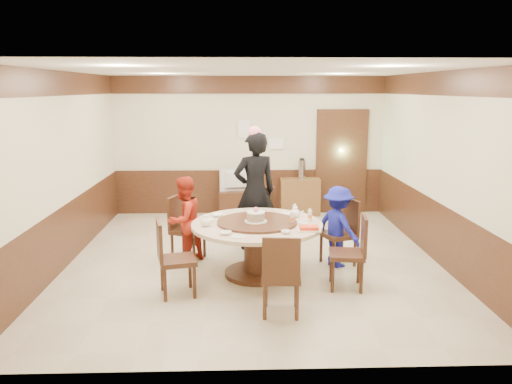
{
  "coord_description": "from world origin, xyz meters",
  "views": [
    {
      "loc": [
        -0.2,
        -7.18,
        2.55
      ],
      "look_at": [
        0.03,
        -0.2,
        1.1
      ],
      "focal_mm": 35.0,
      "sensor_mm": 36.0,
      "label": 1
    }
  ],
  "objects_px": {
    "person_blue": "(338,227)",
    "television": "(240,180)",
    "person_standing": "(255,191)",
    "banquet_table": "(257,238)",
    "birthday_cake": "(256,217)",
    "side_cabinet": "(300,197)",
    "thermos": "(302,169)",
    "person_red": "(184,220)",
    "shrimp_platter": "(309,229)",
    "tv_stand": "(240,203)"
  },
  "relations": [
    {
      "from": "side_cabinet",
      "to": "person_blue",
      "type": "bearing_deg",
      "value": -86.53
    },
    {
      "from": "person_red",
      "to": "person_blue",
      "type": "xyz_separation_m",
      "value": [
        2.24,
        -0.23,
        -0.06
      ]
    },
    {
      "from": "banquet_table",
      "to": "tv_stand",
      "type": "height_order",
      "value": "banquet_table"
    },
    {
      "from": "person_standing",
      "to": "person_blue",
      "type": "relative_size",
      "value": 1.6
    },
    {
      "from": "person_red",
      "to": "thermos",
      "type": "bearing_deg",
      "value": -179.62
    },
    {
      "from": "person_blue",
      "to": "birthday_cake",
      "type": "height_order",
      "value": "person_blue"
    },
    {
      "from": "person_blue",
      "to": "shrimp_platter",
      "type": "bearing_deg",
      "value": 108.79
    },
    {
      "from": "shrimp_platter",
      "to": "television",
      "type": "distance_m",
      "value": 3.86
    },
    {
      "from": "banquet_table",
      "to": "person_red",
      "type": "bearing_deg",
      "value": 151.65
    },
    {
      "from": "person_blue",
      "to": "television",
      "type": "height_order",
      "value": "person_blue"
    },
    {
      "from": "person_blue",
      "to": "side_cabinet",
      "type": "bearing_deg",
      "value": -31.94
    },
    {
      "from": "person_blue",
      "to": "shrimp_platter",
      "type": "distance_m",
      "value": 0.93
    },
    {
      "from": "person_red",
      "to": "banquet_table",
      "type": "bearing_deg",
      "value": 98.58
    },
    {
      "from": "person_red",
      "to": "thermos",
      "type": "height_order",
      "value": "person_red"
    },
    {
      "from": "television",
      "to": "side_cabinet",
      "type": "distance_m",
      "value": 1.28
    },
    {
      "from": "person_red",
      "to": "tv_stand",
      "type": "height_order",
      "value": "person_red"
    },
    {
      "from": "banquet_table",
      "to": "birthday_cake",
      "type": "height_order",
      "value": "birthday_cake"
    },
    {
      "from": "banquet_table",
      "to": "person_standing",
      "type": "bearing_deg",
      "value": 89.68
    },
    {
      "from": "person_standing",
      "to": "side_cabinet",
      "type": "relative_size",
      "value": 2.37
    },
    {
      "from": "tv_stand",
      "to": "television",
      "type": "height_order",
      "value": "television"
    },
    {
      "from": "banquet_table",
      "to": "shrimp_platter",
      "type": "bearing_deg",
      "value": -31.48
    },
    {
      "from": "banquet_table",
      "to": "person_blue",
      "type": "distance_m",
      "value": 1.23
    },
    {
      "from": "person_standing",
      "to": "tv_stand",
      "type": "xyz_separation_m",
      "value": [
        -0.23,
        2.18,
        -0.7
      ]
    },
    {
      "from": "side_cabinet",
      "to": "tv_stand",
      "type": "bearing_deg",
      "value": -178.6
    },
    {
      "from": "birthday_cake",
      "to": "thermos",
      "type": "bearing_deg",
      "value": 72.97
    },
    {
      "from": "birthday_cake",
      "to": "side_cabinet",
      "type": "height_order",
      "value": "birthday_cake"
    },
    {
      "from": "banquet_table",
      "to": "tv_stand",
      "type": "xyz_separation_m",
      "value": [
        -0.22,
        3.35,
        -0.28
      ]
    },
    {
      "from": "tv_stand",
      "to": "banquet_table",
      "type": "bearing_deg",
      "value": -86.2
    },
    {
      "from": "person_standing",
      "to": "birthday_cake",
      "type": "distance_m",
      "value": 1.22
    },
    {
      "from": "side_cabinet",
      "to": "birthday_cake",
      "type": "bearing_deg",
      "value": -106.58
    },
    {
      "from": "side_cabinet",
      "to": "person_red",
      "type": "bearing_deg",
      "value": -126.17
    },
    {
      "from": "thermos",
      "to": "birthday_cake",
      "type": "bearing_deg",
      "value": -107.03
    },
    {
      "from": "person_standing",
      "to": "television",
      "type": "height_order",
      "value": "person_standing"
    },
    {
      "from": "person_standing",
      "to": "birthday_cake",
      "type": "xyz_separation_m",
      "value": [
        -0.02,
        -1.22,
        -0.1
      ]
    },
    {
      "from": "person_blue",
      "to": "shrimp_platter",
      "type": "relative_size",
      "value": 3.95
    },
    {
      "from": "shrimp_platter",
      "to": "thermos",
      "type": "relative_size",
      "value": 0.79
    },
    {
      "from": "banquet_table",
      "to": "person_standing",
      "type": "xyz_separation_m",
      "value": [
        0.01,
        1.18,
        0.41
      ]
    },
    {
      "from": "banquet_table",
      "to": "birthday_cake",
      "type": "bearing_deg",
      "value": -114.2
    },
    {
      "from": "tv_stand",
      "to": "thermos",
      "type": "xyz_separation_m",
      "value": [
        1.25,
        0.03,
        0.69
      ]
    },
    {
      "from": "banquet_table",
      "to": "side_cabinet",
      "type": "xyz_separation_m",
      "value": [
        1.0,
        3.38,
        -0.16
      ]
    },
    {
      "from": "person_red",
      "to": "shrimp_platter",
      "type": "xyz_separation_m",
      "value": [
        1.71,
        -0.97,
        0.13
      ]
    },
    {
      "from": "person_blue",
      "to": "thermos",
      "type": "relative_size",
      "value": 3.11
    },
    {
      "from": "person_standing",
      "to": "television",
      "type": "bearing_deg",
      "value": -101.51
    },
    {
      "from": "banquet_table",
      "to": "person_blue",
      "type": "relative_size",
      "value": 1.51
    },
    {
      "from": "birthday_cake",
      "to": "tv_stand",
      "type": "height_order",
      "value": "birthday_cake"
    },
    {
      "from": "tv_stand",
      "to": "person_red",
      "type": "bearing_deg",
      "value": -106.65
    },
    {
      "from": "person_red",
      "to": "side_cabinet",
      "type": "height_order",
      "value": "person_red"
    },
    {
      "from": "side_cabinet",
      "to": "thermos",
      "type": "relative_size",
      "value": 2.11
    },
    {
      "from": "banquet_table",
      "to": "person_red",
      "type": "distance_m",
      "value": 1.21
    },
    {
      "from": "person_standing",
      "to": "person_red",
      "type": "xyz_separation_m",
      "value": [
        -1.06,
        -0.61,
        -0.3
      ]
    }
  ]
}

